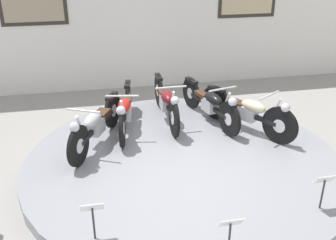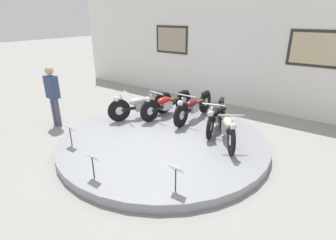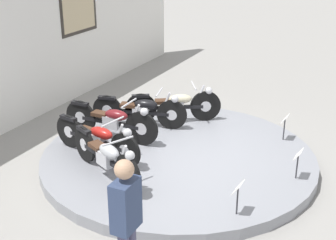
{
  "view_description": "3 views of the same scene",
  "coord_description": "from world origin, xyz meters",
  "px_view_note": "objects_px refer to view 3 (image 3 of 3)",
  "views": [
    {
      "loc": [
        -1.27,
        -5.14,
        3.32
      ],
      "look_at": [
        -0.22,
        0.11,
        0.8
      ],
      "focal_mm": 42.0,
      "sensor_mm": 36.0,
      "label": 1
    },
    {
      "loc": [
        3.41,
        -4.58,
        2.93
      ],
      "look_at": [
        0.16,
        -0.03,
        0.68
      ],
      "focal_mm": 28.0,
      "sensor_mm": 36.0,
      "label": 2
    },
    {
      "loc": [
        -6.89,
        -3.18,
        3.95
      ],
      "look_at": [
        -0.08,
        0.17,
        0.83
      ],
      "focal_mm": 50.0,
      "sensor_mm": 36.0,
      "label": 3
    }
  ],
  "objects_px": {
    "motorcycle_maroon": "(112,120)",
    "motorcycle_black": "(141,109)",
    "info_placard_front_left": "(238,191)",
    "info_placard_front_right": "(285,122)",
    "info_placard_front_centre": "(298,158)",
    "motorcycle_red": "(98,138)",
    "motorcycle_cream": "(175,104)",
    "visitor_standing": "(126,218)",
    "motorcycle_silver": "(106,156)"
  },
  "relations": [
    {
      "from": "motorcycle_cream",
      "to": "visitor_standing",
      "type": "bearing_deg",
      "value": -161.48
    },
    {
      "from": "motorcycle_maroon",
      "to": "visitor_standing",
      "type": "height_order",
      "value": "visitor_standing"
    },
    {
      "from": "motorcycle_maroon",
      "to": "info_placard_front_left",
      "type": "relative_size",
      "value": 3.93
    },
    {
      "from": "info_placard_front_left",
      "to": "info_placard_front_centre",
      "type": "xyz_separation_m",
      "value": [
        1.41,
        -0.54,
        0.0
      ]
    },
    {
      "from": "motorcycle_red",
      "to": "visitor_standing",
      "type": "bearing_deg",
      "value": -139.71
    },
    {
      "from": "info_placard_front_centre",
      "to": "info_placard_front_right",
      "type": "relative_size",
      "value": 1.0
    },
    {
      "from": "motorcycle_maroon",
      "to": "motorcycle_cream",
      "type": "relative_size",
      "value": 1.18
    },
    {
      "from": "motorcycle_cream",
      "to": "info_placard_front_left",
      "type": "relative_size",
      "value": 3.34
    },
    {
      "from": "motorcycle_red",
      "to": "info_placard_front_centre",
      "type": "relative_size",
      "value": 3.82
    },
    {
      "from": "motorcycle_red",
      "to": "info_placard_front_right",
      "type": "xyz_separation_m",
      "value": [
        2.18,
        -2.76,
        -0.01
      ]
    },
    {
      "from": "info_placard_front_left",
      "to": "info_placard_front_right",
      "type": "distance_m",
      "value": 2.81
    },
    {
      "from": "motorcycle_red",
      "to": "motorcycle_cream",
      "type": "relative_size",
      "value": 1.14
    },
    {
      "from": "motorcycle_black",
      "to": "info_placard_front_right",
      "type": "height_order",
      "value": "motorcycle_black"
    },
    {
      "from": "motorcycle_black",
      "to": "motorcycle_maroon",
      "type": "bearing_deg",
      "value": 165.73
    },
    {
      "from": "info_placard_front_centre",
      "to": "info_placard_front_left",
      "type": "bearing_deg",
      "value": 159.06
    },
    {
      "from": "info_placard_front_left",
      "to": "info_placard_front_centre",
      "type": "height_order",
      "value": "same"
    },
    {
      "from": "info_placard_front_left",
      "to": "motorcycle_black",
      "type": "bearing_deg",
      "value": 51.63
    },
    {
      "from": "motorcycle_maroon",
      "to": "motorcycle_black",
      "type": "xyz_separation_m",
      "value": [
        0.78,
        -0.2,
        -0.02
      ]
    },
    {
      "from": "motorcycle_red",
      "to": "info_placard_front_centre",
      "type": "distance_m",
      "value": 3.39
    },
    {
      "from": "info_placard_front_centre",
      "to": "info_placard_front_right",
      "type": "bearing_deg",
      "value": 20.94
    },
    {
      "from": "info_placard_front_left",
      "to": "motorcycle_cream",
      "type": "bearing_deg",
      "value": 39.62
    },
    {
      "from": "motorcycle_cream",
      "to": "info_placard_front_right",
      "type": "height_order",
      "value": "motorcycle_cream"
    },
    {
      "from": "motorcycle_silver",
      "to": "visitor_standing",
      "type": "height_order",
      "value": "visitor_standing"
    },
    {
      "from": "motorcycle_cream",
      "to": "info_placard_front_left",
      "type": "xyz_separation_m",
      "value": [
        -2.71,
        -2.24,
        -0.02
      ]
    },
    {
      "from": "motorcycle_silver",
      "to": "motorcycle_maroon",
      "type": "xyz_separation_m",
      "value": [
        1.3,
        0.72,
        0.01
      ]
    },
    {
      "from": "visitor_standing",
      "to": "motorcycle_maroon",
      "type": "bearing_deg",
      "value": 35.05
    },
    {
      "from": "motorcycle_black",
      "to": "info_placard_front_centre",
      "type": "xyz_separation_m",
      "value": [
        -0.78,
        -3.3,
        -0.01
      ]
    },
    {
      "from": "motorcycle_maroon",
      "to": "info_placard_front_left",
      "type": "xyz_separation_m",
      "value": [
        -1.41,
        -2.96,
        -0.03
      ]
    },
    {
      "from": "motorcycle_black",
      "to": "info_placard_front_left",
      "type": "relative_size",
      "value": 3.74
    },
    {
      "from": "motorcycle_cream",
      "to": "motorcycle_silver",
      "type": "bearing_deg",
      "value": -179.93
    },
    {
      "from": "motorcycle_cream",
      "to": "info_placard_front_centre",
      "type": "height_order",
      "value": "motorcycle_cream"
    },
    {
      "from": "motorcycle_maroon",
      "to": "motorcycle_black",
      "type": "bearing_deg",
      "value": -14.27
    },
    {
      "from": "motorcycle_maroon",
      "to": "motorcycle_red",
      "type": "bearing_deg",
      "value": -165.7
    },
    {
      "from": "motorcycle_cream",
      "to": "info_placard_front_left",
      "type": "bearing_deg",
      "value": -140.38
    },
    {
      "from": "motorcycle_black",
      "to": "visitor_standing",
      "type": "height_order",
      "value": "visitor_standing"
    },
    {
      "from": "motorcycle_silver",
      "to": "motorcycle_red",
      "type": "xyz_separation_m",
      "value": [
        0.52,
        0.52,
        -0.0
      ]
    },
    {
      "from": "motorcycle_maroon",
      "to": "visitor_standing",
      "type": "distance_m",
      "value": 3.85
    },
    {
      "from": "motorcycle_silver",
      "to": "motorcycle_black",
      "type": "xyz_separation_m",
      "value": [
        2.08,
        0.52,
        -0.01
      ]
    },
    {
      "from": "motorcycle_silver",
      "to": "motorcycle_maroon",
      "type": "distance_m",
      "value": 1.49
    },
    {
      "from": "info_placard_front_left",
      "to": "info_placard_front_centre",
      "type": "relative_size",
      "value": 1.0
    },
    {
      "from": "motorcycle_cream",
      "to": "visitor_standing",
      "type": "height_order",
      "value": "visitor_standing"
    },
    {
      "from": "motorcycle_maroon",
      "to": "visitor_standing",
      "type": "relative_size",
      "value": 1.2
    },
    {
      "from": "info_placard_front_centre",
      "to": "motorcycle_red",
      "type": "bearing_deg",
      "value": 103.24
    },
    {
      "from": "motorcycle_black",
      "to": "info_placard_front_right",
      "type": "bearing_deg",
      "value": -77.21
    },
    {
      "from": "motorcycle_black",
      "to": "info_placard_front_left",
      "type": "distance_m",
      "value": 3.52
    },
    {
      "from": "info_placard_front_left",
      "to": "info_placard_front_centre",
      "type": "bearing_deg",
      "value": -20.94
    },
    {
      "from": "motorcycle_silver",
      "to": "motorcycle_red",
      "type": "bearing_deg",
      "value": 44.71
    },
    {
      "from": "motorcycle_silver",
      "to": "visitor_standing",
      "type": "distance_m",
      "value": 2.4
    },
    {
      "from": "visitor_standing",
      "to": "motorcycle_cream",
      "type": "bearing_deg",
      "value": 18.52
    },
    {
      "from": "info_placard_front_centre",
      "to": "visitor_standing",
      "type": "bearing_deg",
      "value": 157.66
    }
  ]
}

